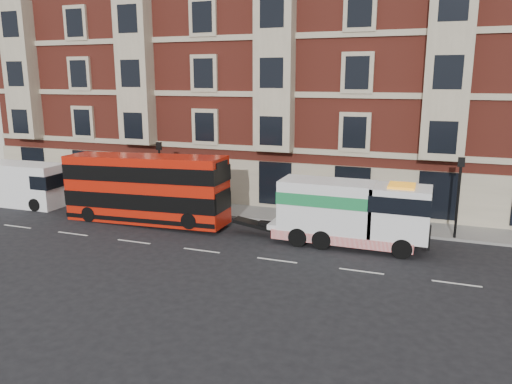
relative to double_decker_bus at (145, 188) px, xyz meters
The scene contains 9 objects.
ground 6.63m from the double_decker_bus, 32.29° to the right, with size 120.00×120.00×0.00m, color black.
sidewalk 7.05m from the double_decker_bus, 38.06° to the left, with size 90.00×3.00×0.15m, color slate.
victorian_terrace 15.23m from the double_decker_bus, 63.53° to the left, with size 45.00×12.00×20.40m.
lamp_post_west 2.98m from the double_decker_bus, 103.80° to the left, with size 0.35×0.15×4.35m.
lamp_post_east 17.54m from the double_decker_bus, ahead, with size 0.35×0.15×4.35m.
double_decker_bus is the anchor object (origin of this frame).
tow_truck 12.06m from the double_decker_bus, ahead, with size 8.04×2.38×3.35m.
box_van 10.18m from the double_decker_bus, behind, with size 5.60×2.48×2.89m.
pedestrian 9.49m from the double_decker_bus, 160.24° to the left, with size 0.58×0.38×1.58m, color #1C1A34.
Camera 1 is at (10.86, -21.43, 8.50)m, focal length 35.00 mm.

